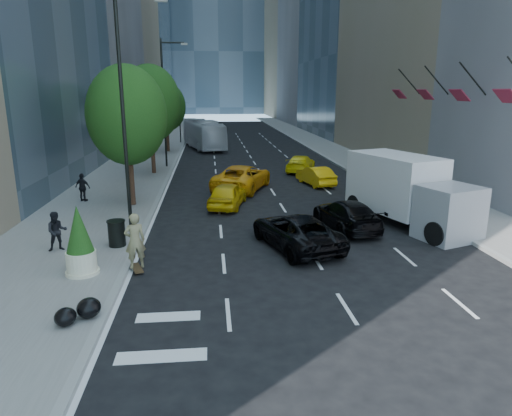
{
  "coord_description": "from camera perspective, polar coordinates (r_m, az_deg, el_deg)",
  "views": [
    {
      "loc": [
        -2.9,
        -15.96,
        6.25
      ],
      "look_at": [
        -1.1,
        1.92,
        1.6
      ],
      "focal_mm": 32.0,
      "sensor_mm": 36.0,
      "label": 1
    }
  ],
  "objects": [
    {
      "name": "sidewalk_left",
      "position": [
        46.77,
        -13.3,
        6.52
      ],
      "size": [
        6.0,
        120.0,
        0.15
      ],
      "primitive_type": "cube",
      "color": "slate",
      "rests_on": "ground"
    },
    {
      "name": "box_truck",
      "position": [
        22.74,
        18.44,
        2.07
      ],
      "size": [
        4.49,
        7.18,
        3.24
      ],
      "rotation": [
        0.0,
        0.0,
        0.33
      ],
      "color": "silver",
      "rests_on": "ground"
    },
    {
      "name": "skateboarder",
      "position": [
        16.59,
        -14.86,
        -4.44
      ],
      "size": [
        0.85,
        0.7,
        2.0
      ],
      "primitive_type": "imported",
      "rotation": [
        0.0,
        0.0,
        3.48
      ],
      "color": "#877D54",
      "rests_on": "ground"
    },
    {
      "name": "trash_can",
      "position": [
        19.2,
        -17.01,
        -3.09
      ],
      "size": [
        0.67,
        0.67,
        1.01
      ],
      "primitive_type": "cylinder",
      "color": "black",
      "rests_on": "sidewalk_left"
    },
    {
      "name": "taxi_b",
      "position": [
        31.3,
        7.46,
        4.03
      ],
      "size": [
        2.14,
        4.03,
        1.26
      ],
      "primitive_type": "imported",
      "rotation": [
        0.0,
        0.0,
        3.36
      ],
      "color": "#E3AC0B",
      "rests_on": "ground"
    },
    {
      "name": "tree_near",
      "position": [
        25.36,
        -15.82,
        11.07
      ],
      "size": [
        4.2,
        4.2,
        7.46
      ],
      "color": "black",
      "rests_on": "sidewalk_left"
    },
    {
      "name": "pedestrian_a",
      "position": [
        19.36,
        -23.63,
        -2.68
      ],
      "size": [
        0.91,
        0.8,
        1.57
      ],
      "primitive_type": "imported",
      "rotation": [
        0.0,
        0.0,
        0.31
      ],
      "color": "black",
      "rests_on": "sidewalk_left"
    },
    {
      "name": "tree_far",
      "position": [
        48.18,
        -11.14,
        12.3
      ],
      "size": [
        3.9,
        3.9,
        6.92
      ],
      "color": "black",
      "rests_on": "sidewalk_left"
    },
    {
      "name": "tower_right_far",
      "position": [
        118.15,
        7.06,
        23.52
      ],
      "size": [
        20.0,
        24.0,
        50.0
      ],
      "primitive_type": "cube",
      "color": "#7D7256",
      "rests_on": "ground"
    },
    {
      "name": "pedestrian_b",
      "position": [
        27.49,
        -20.84,
        2.42
      ],
      "size": [
        1.01,
        0.71,
        1.59
      ],
      "primitive_type": "imported",
      "rotation": [
        0.0,
        0.0,
        2.75
      ],
      "color": "black",
      "rests_on": "sidewalk_left"
    },
    {
      "name": "black_sedan_mercedes",
      "position": [
        21.51,
        11.23,
        -0.81
      ],
      "size": [
        2.53,
        4.85,
        1.34
      ],
      "primitive_type": "imported",
      "rotation": [
        0.0,
        0.0,
        3.29
      ],
      "color": "black",
      "rests_on": "ground"
    },
    {
      "name": "taxi_a",
      "position": [
        25.13,
        -3.57,
        1.68
      ],
      "size": [
        2.57,
        4.31,
        1.37
      ],
      "primitive_type": "imported",
      "rotation": [
        0.0,
        0.0,
        2.89
      ],
      "color": "gold",
      "rests_on": "ground"
    },
    {
      "name": "lamp_near",
      "position": [
        20.26,
        -15.89,
        12.73
      ],
      "size": [
        2.13,
        0.22,
        10.0
      ],
      "color": "black",
      "rests_on": "sidewalk_left"
    },
    {
      "name": "lamp_far",
      "position": [
        38.12,
        -11.23,
        13.57
      ],
      "size": [
        2.13,
        0.22,
        10.0
      ],
      "color": "black",
      "rests_on": "sidewalk_left"
    },
    {
      "name": "garbage_bags",
      "position": [
        13.6,
        -21.19,
        -11.96
      ],
      "size": [
        1.12,
        1.08,
        0.56
      ],
      "color": "black",
      "rests_on": "sidewalk_left"
    },
    {
      "name": "taxi_d",
      "position": [
        36.32,
        5.6,
        5.55
      ],
      "size": [
        3.28,
        4.81,
        1.29
      ],
      "primitive_type": "imported",
      "rotation": [
        0.0,
        0.0,
        2.78
      ],
      "color": "yellow",
      "rests_on": "ground"
    },
    {
      "name": "tree_mid",
      "position": [
        35.24,
        -13.09,
        12.61
      ],
      "size": [
        4.5,
        4.5,
        7.99
      ],
      "color": "black",
      "rests_on": "sidewalk_left"
    },
    {
      "name": "ground",
      "position": [
        17.38,
        4.26,
        -6.61
      ],
      "size": [
        160.0,
        160.0,
        0.0
      ],
      "primitive_type": "plane",
      "color": "black",
      "rests_on": "ground"
    },
    {
      "name": "traffic_signal",
      "position": [
        56.11,
        -9.56,
        12.24
      ],
      "size": [
        2.48,
        0.53,
        5.2
      ],
      "color": "black",
      "rests_on": "sidewalk_left"
    },
    {
      "name": "black_sedan_lincoln",
      "position": [
        18.66,
        5.01,
        -2.89
      ],
      "size": [
        3.63,
        5.41,
        1.38
      ],
      "primitive_type": "imported",
      "rotation": [
        0.0,
        0.0,
        3.44
      ],
      "color": "black",
      "rests_on": "ground"
    },
    {
      "name": "taxi_c",
      "position": [
        29.54,
        -1.74,
        3.86
      ],
      "size": [
        4.59,
        6.34,
        1.6
      ],
      "primitive_type": "imported",
      "rotation": [
        0.0,
        0.0,
        2.76
      ],
      "color": "orange",
      "rests_on": "ground"
    },
    {
      "name": "city_bus",
      "position": [
        51.43,
        -6.57,
        9.15
      ],
      "size": [
        4.95,
        11.35,
        3.08
      ],
      "primitive_type": "imported",
      "rotation": [
        0.0,
        0.0,
        0.22
      ],
      "color": "silver",
      "rests_on": "ground"
    },
    {
      "name": "facade_flags",
      "position": [
        29.28,
        22.41,
        13.32
      ],
      "size": [
        1.85,
        13.3,
        2.05
      ],
      "color": "black",
      "rests_on": "ground"
    },
    {
      "name": "sidewalk_right",
      "position": [
        48.14,
        9.9,
        6.91
      ],
      "size": [
        4.0,
        120.0,
        0.15
      ],
      "primitive_type": "cube",
      "color": "slate",
      "rests_on": "ground"
    },
    {
      "name": "planter_shrub",
      "position": [
        16.52,
        -21.18,
        -3.95
      ],
      "size": [
        1.0,
        1.0,
        2.41
      ],
      "color": "beige",
      "rests_on": "sidewalk_left"
    }
  ]
}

